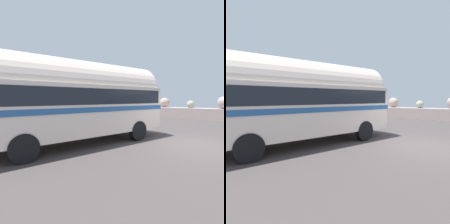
# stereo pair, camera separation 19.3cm
# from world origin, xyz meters

# --- Properties ---
(ground) EXTENTS (32.00, 26.00, 0.02)m
(ground) POSITION_xyz_m (0.00, 0.00, 0.01)
(ground) COLOR #433C3B
(breakwater) EXTENTS (31.36, 2.12, 2.38)m
(breakwater) POSITION_xyz_m (-0.02, 11.82, 0.73)
(breakwater) COLOR #A08D89
(breakwater) RESTS_ON ground
(vintage_coach) EXTENTS (4.83, 8.91, 3.70)m
(vintage_coach) POSITION_xyz_m (-4.28, -2.72, 2.05)
(vintage_coach) COLOR black
(vintage_coach) RESTS_ON ground
(second_coach) EXTENTS (4.46, 8.91, 3.70)m
(second_coach) POSITION_xyz_m (-8.79, -2.92, 2.05)
(second_coach) COLOR black
(second_coach) RESTS_ON ground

